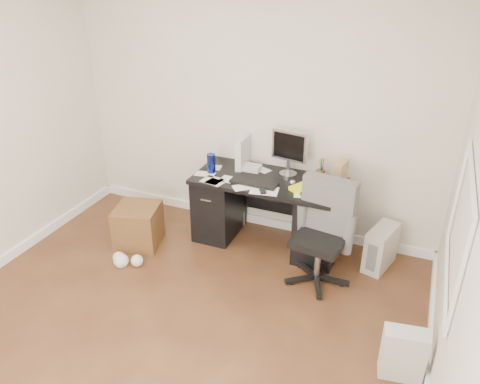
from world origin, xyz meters
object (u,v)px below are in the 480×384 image
at_px(keyboard, 254,183).
at_px(wicker_basket, 138,226).
at_px(office_chair, 320,235).
at_px(desk, 267,210).
at_px(lcd_monitor, 289,153).
at_px(pc_tower, 381,248).

distance_m(keyboard, wicker_basket, 1.33).
relative_size(keyboard, wicker_basket, 1.08).
bearing_deg(office_chair, desk, 154.99).
bearing_deg(lcd_monitor, pc_tower, 0.76).
bearing_deg(office_chair, keyboard, 168.36).
relative_size(office_chair, pc_tower, 2.34).
height_order(desk, wicker_basket, desk).
bearing_deg(keyboard, wicker_basket, -159.70).
bearing_deg(pc_tower, desk, -163.33).
bearing_deg(lcd_monitor, office_chair, -41.07).
relative_size(lcd_monitor, office_chair, 0.47).
height_order(desk, pc_tower, desk).
bearing_deg(wicker_basket, keyboard, 18.18).
relative_size(lcd_monitor, keyboard, 1.01).
xyz_separation_m(lcd_monitor, office_chair, (0.50, -0.62, -0.49)).
relative_size(desk, office_chair, 1.50).
xyz_separation_m(office_chair, wicker_basket, (-1.90, -0.10, -0.28)).
height_order(keyboard, pc_tower, keyboard).
height_order(lcd_monitor, keyboard, lcd_monitor).
xyz_separation_m(desk, wicker_basket, (-1.24, -0.54, -0.18)).
relative_size(keyboard, office_chair, 0.47).
bearing_deg(keyboard, lcd_monitor, 56.18).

